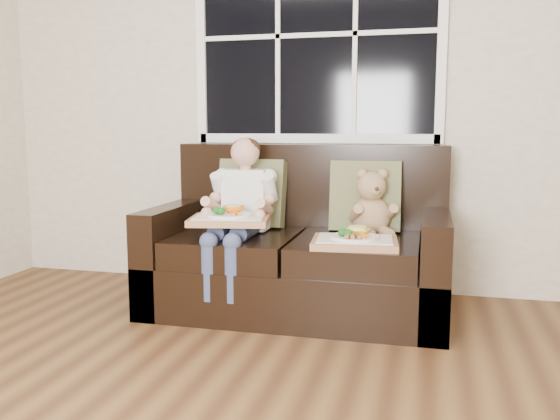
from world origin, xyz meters
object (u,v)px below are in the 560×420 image
(tray_right, at_px, (355,240))
(teddy_bear, at_px, (371,208))
(loveseat, at_px, (300,256))
(tray_left, at_px, (230,218))
(child, at_px, (241,201))

(tray_right, bearing_deg, teddy_bear, 76.78)
(loveseat, xyz_separation_m, tray_left, (-0.32, -0.33, 0.27))
(loveseat, relative_size, tray_right, 3.61)
(child, relative_size, teddy_bear, 2.16)
(child, bearing_deg, teddy_bear, 11.85)
(child, bearing_deg, tray_right, -16.56)
(teddy_bear, height_order, tray_right, teddy_bear)
(teddy_bear, xyz_separation_m, tray_right, (-0.05, -0.36, -0.13))
(child, relative_size, tray_left, 1.80)
(child, distance_m, teddy_bear, 0.75)
(child, relative_size, tray_right, 1.82)
(tray_left, distance_m, tray_right, 0.69)
(loveseat, distance_m, child, 0.48)
(child, xyz_separation_m, teddy_bear, (0.74, 0.15, -0.03))
(teddy_bear, distance_m, tray_left, 0.82)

